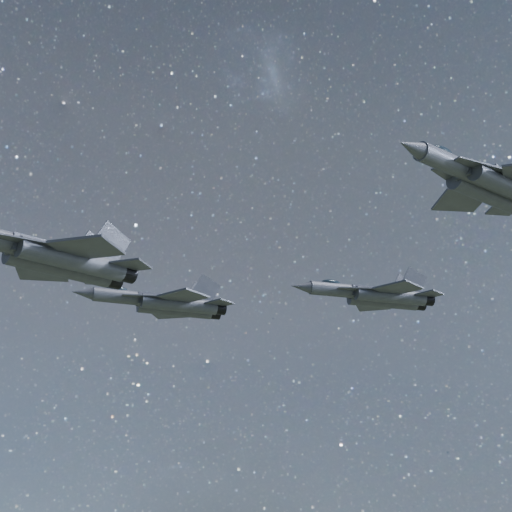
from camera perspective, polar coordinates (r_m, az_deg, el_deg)
jet_lead at (r=67.21m, az=-14.83°, el=0.04°), size 20.13×13.78×5.05m
jet_left at (r=83.87m, az=-6.64°, el=-3.42°), size 17.07×11.85×4.29m
jet_right at (r=59.69m, az=16.37°, el=5.19°), size 16.08×11.13×4.04m
jet_slot at (r=90.19m, az=8.68°, el=-2.84°), size 17.71×12.13×4.45m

